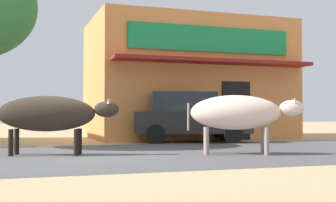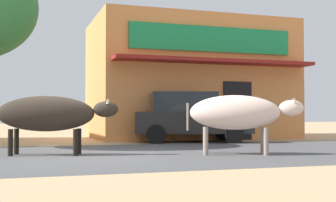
% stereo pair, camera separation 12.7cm
% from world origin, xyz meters
% --- Properties ---
extents(ground, '(80.00, 80.00, 0.00)m').
position_xyz_m(ground, '(0.00, 0.00, 0.00)').
color(ground, tan).
extents(asphalt_road, '(72.00, 6.74, 0.00)m').
position_xyz_m(asphalt_road, '(0.00, 0.00, 0.00)').
color(asphalt_road, '#4E4D4F').
rests_on(asphalt_road, ground).
extents(storefront_right_club, '(7.61, 5.67, 4.59)m').
position_xyz_m(storefront_right_club, '(5.33, 7.07, 2.30)').
color(storefront_right_club, '#DD8A49').
rests_on(storefront_right_club, ground).
extents(parked_hatchback_car, '(4.10, 2.65, 1.64)m').
position_xyz_m(parked_hatchback_car, '(4.21, 4.02, 0.84)').
color(parked_hatchback_car, black).
rests_on(parked_hatchback_car, ground).
extents(cow_near_brown, '(2.72, 1.21, 1.33)m').
position_xyz_m(cow_near_brown, '(-0.56, 0.33, 0.92)').
color(cow_near_brown, '#2D241C').
rests_on(cow_near_brown, ground).
extents(cow_far_dark, '(2.59, 1.46, 1.35)m').
position_xyz_m(cow_far_dark, '(3.55, -0.79, 0.95)').
color(cow_far_dark, beige).
rests_on(cow_far_dark, ground).
extents(pedestrian_by_shop, '(0.33, 0.61, 1.63)m').
position_xyz_m(pedestrian_by_shop, '(6.91, 4.95, 0.96)').
color(pedestrian_by_shop, '#3F3F47').
rests_on(pedestrian_by_shop, ground).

